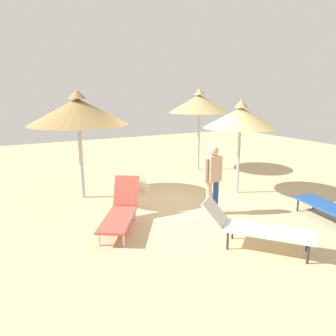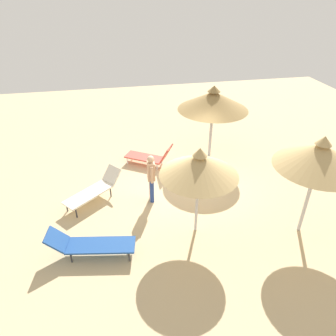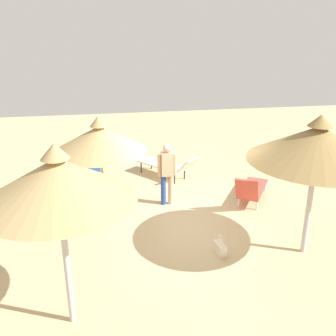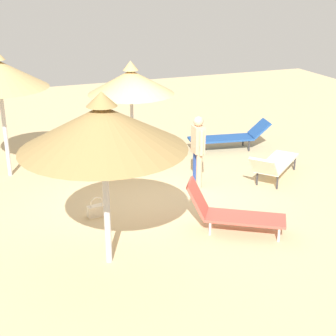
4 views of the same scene
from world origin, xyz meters
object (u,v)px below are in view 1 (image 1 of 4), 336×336
(parasol_umbrella_far_right, at_px, (241,118))
(lounge_chair_near_right, at_px, (121,210))
(parasol_umbrella_edge, at_px, (78,112))
(lounge_chair_center, at_px, (254,227))
(parasol_umbrella_far_left, at_px, (199,104))
(person_standing_back, at_px, (213,176))
(handbag, at_px, (143,186))

(parasol_umbrella_far_right, distance_m, lounge_chair_near_right, 4.17)
(parasol_umbrella_edge, bearing_deg, parasol_umbrella_far_right, 67.50)
(parasol_umbrella_far_right, relative_size, lounge_chair_center, 1.38)
(parasol_umbrella_edge, bearing_deg, lounge_chair_center, 24.79)
(parasol_umbrella_far_left, bearing_deg, person_standing_back, -29.17)
(parasol_umbrella_far_right, relative_size, handbag, 6.35)
(parasol_umbrella_edge, bearing_deg, lounge_chair_near_right, 5.65)
(parasol_umbrella_far_right, xyz_separation_m, handbag, (-1.44, -2.27, -1.98))
(parasol_umbrella_far_left, relative_size, parasol_umbrella_far_right, 1.12)
(parasol_umbrella_edge, height_order, handbag, parasol_umbrella_edge)
(person_standing_back, relative_size, handbag, 3.93)
(parasol_umbrella_far_right, distance_m, lounge_chair_center, 3.77)
(parasol_umbrella_edge, bearing_deg, handbag, 83.19)
(lounge_chair_center, bearing_deg, handbag, -175.44)
(parasol_umbrella_edge, relative_size, handbag, 6.95)
(lounge_chair_near_right, xyz_separation_m, handbag, (-2.14, 1.46, -0.25))
(parasol_umbrella_edge, relative_size, lounge_chair_near_right, 1.58)
(person_standing_back, bearing_deg, parasol_umbrella_edge, -138.13)
(lounge_chair_center, bearing_deg, parasol_umbrella_far_right, 144.89)
(parasol_umbrella_edge, distance_m, lounge_chair_center, 5.19)
(lounge_chair_near_right, bearing_deg, lounge_chair_center, 41.29)
(person_standing_back, distance_m, handbag, 2.65)
(parasol_umbrella_edge, bearing_deg, parasol_umbrella_far_left, 105.03)
(parasol_umbrella_edge, xyz_separation_m, lounge_chair_center, (4.39, 2.03, -1.88))
(parasol_umbrella_far_right, bearing_deg, handbag, -122.40)
(lounge_chair_near_right, bearing_deg, handbag, 145.71)
(parasol_umbrella_far_right, bearing_deg, parasol_umbrella_far_left, 168.98)
(parasol_umbrella_edge, xyz_separation_m, handbag, (0.20, 1.69, -2.16))
(lounge_chair_center, distance_m, handbag, 4.21)
(parasol_umbrella_far_right, relative_size, lounge_chair_near_right, 1.44)
(lounge_chair_near_right, bearing_deg, parasol_umbrella_far_right, 100.70)
(handbag, bearing_deg, person_standing_back, 15.42)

